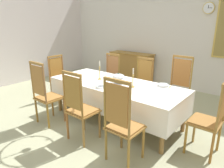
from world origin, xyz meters
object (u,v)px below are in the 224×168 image
(dining_table, at_px, (115,87))
(bowl_near_right, at_px, (100,87))
(chair_north_c, at_px, (178,87))
(chair_south_c, at_px, (122,121))
(candlestick_west, at_px, (100,72))
(bowl_near_left, at_px, (163,85))
(candlestick_east, at_px, (133,80))
(spoon_secondary, at_px, (96,86))
(soup_tureen, at_px, (118,79))
(chair_north_b, at_px, (141,82))
(chair_south_a, at_px, (45,93))
(spoon_primary, at_px, (170,87))
(chair_head_west, at_px, (60,77))
(mounted_clock, at_px, (209,8))
(chair_south_b, at_px, (80,106))
(chair_head_east, at_px, (211,117))
(bowl_far_left, at_px, (123,93))
(chair_north_a, at_px, (110,75))
(sideboard, at_px, (131,67))

(dining_table, height_order, bowl_near_right, bowl_near_right)
(chair_north_c, bearing_deg, bowl_near_right, 56.09)
(chair_south_c, height_order, candlestick_west, chair_south_c)
(chair_south_c, xyz_separation_m, bowl_near_left, (-0.07, 1.31, 0.17))
(candlestick_east, relative_size, spoon_secondary, 1.89)
(soup_tureen, relative_size, bowl_near_right, 1.60)
(chair_north_c, bearing_deg, chair_north_b, 0.52)
(chair_south_a, bearing_deg, bowl_near_left, 37.96)
(soup_tureen, height_order, spoon_primary, soup_tureen)
(chair_south_c, xyz_separation_m, chair_head_west, (-2.55, 0.92, -0.04))
(bowl_near_left, distance_m, mounted_clock, 2.72)
(soup_tureen, bearing_deg, mounted_clock, 76.28)
(chair_south_b, distance_m, chair_head_east, 1.92)
(chair_south_b, height_order, chair_head_west, chair_south_b)
(dining_table, xyz_separation_m, bowl_far_left, (0.48, -0.40, 0.09))
(mounted_clock, bearing_deg, chair_north_a, -132.13)
(dining_table, relative_size, chair_north_c, 2.12)
(chair_head_west, relative_size, chair_head_east, 0.95)
(bowl_near_right, xyz_separation_m, sideboard, (-1.30, 2.88, -0.32))
(chair_south_a, distance_m, chair_south_c, 1.76)
(chair_north_c, xyz_separation_m, candlestick_west, (-1.24, -0.92, 0.29))
(chair_north_c, xyz_separation_m, bowl_far_left, (-0.37, -1.32, 0.16))
(bowl_near_left, height_order, spoon_secondary, bowl_near_left)
(sideboard, xyz_separation_m, mounted_clock, (2.06, 0.24, 1.72))
(soup_tureen, xyz_separation_m, spoon_secondary, (-0.21, -0.36, -0.09))
(bowl_far_left, bearing_deg, candlestick_west, 155.38)
(chair_south_b, height_order, mounted_clock, mounted_clock)
(chair_south_c, xyz_separation_m, spoon_secondary, (-0.99, 0.56, 0.15))
(chair_head_east, bearing_deg, chair_north_b, 61.52)
(chair_south_c, xyz_separation_m, bowl_near_right, (-0.88, 0.53, 0.16))
(soup_tureen, height_order, candlestick_east, candlestick_east)
(candlestick_east, xyz_separation_m, sideboard, (-1.72, 2.49, -0.44))
(dining_table, xyz_separation_m, chair_south_b, (0.02, -0.92, -0.09))
(dining_table, height_order, chair_south_c, chair_south_c)
(chair_south_a, height_order, spoon_secondary, chair_south_a)
(chair_south_c, bearing_deg, sideboard, 122.60)
(bowl_near_right, bearing_deg, chair_south_c, -31.08)
(spoon_secondary, relative_size, mounted_clock, 0.64)
(soup_tureen, bearing_deg, chair_head_east, -0.00)
(chair_north_c, bearing_deg, dining_table, 47.38)
(chair_north_a, distance_m, mounted_clock, 2.92)
(spoon_primary, xyz_separation_m, sideboard, (-2.23, 2.07, -0.31))
(chair_head_east, distance_m, candlestick_west, 2.12)
(chair_south_a, distance_m, bowl_near_right, 1.03)
(bowl_near_left, xyz_separation_m, spoon_secondary, (-0.92, -0.76, -0.02))
(dining_table, relative_size, bowl_near_right, 16.45)
(chair_south_b, bearing_deg, spoon_primary, 56.51)
(candlestick_west, bearing_deg, chair_south_c, -36.60)
(chair_south_a, distance_m, spoon_secondary, 0.96)
(bowl_near_left, bearing_deg, chair_north_c, 82.32)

